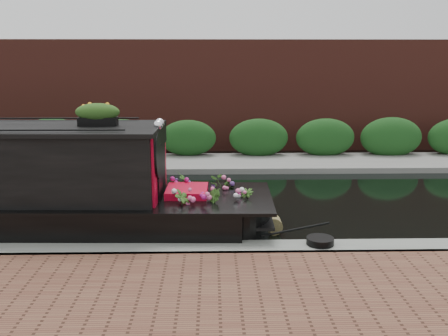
{
  "coord_description": "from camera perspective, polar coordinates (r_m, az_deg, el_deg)",
  "views": [
    {
      "loc": [
        0.75,
        -11.38,
        3.49
      ],
      "look_at": [
        1.0,
        -0.6,
        1.02
      ],
      "focal_mm": 40.0,
      "sensor_mm": 36.0,
      "label": 1
    }
  ],
  "objects": [
    {
      "name": "near_bank_coping",
      "position": [
        8.83,
        -6.18,
        -10.46
      ],
      "size": [
        40.0,
        0.6,
        0.5
      ],
      "primitive_type": "cube",
      "color": "slate",
      "rests_on": "ground"
    },
    {
      "name": "ground",
      "position": [
        11.92,
        -4.87,
        -4.17
      ],
      "size": [
        80.0,
        80.0,
        0.0
      ],
      "primitive_type": "plane",
      "color": "black",
      "rests_on": "ground"
    },
    {
      "name": "coiled_mooring_rope",
      "position": [
        8.94,
        10.93,
        -8.18
      ],
      "size": [
        0.48,
        0.48,
        0.12
      ],
      "primitive_type": "cylinder",
      "color": "black",
      "rests_on": "near_bank_coping"
    },
    {
      "name": "far_brick_wall",
      "position": [
        18.92,
        -3.56,
        2.24
      ],
      "size": [
        40.0,
        1.0,
        8.0
      ],
      "primitive_type": "cube",
      "color": "#59251E",
      "rests_on": "ground"
    },
    {
      "name": "rope_fender",
      "position": [
        10.04,
        5.64,
        -6.45
      ],
      "size": [
        0.35,
        0.35,
        0.35
      ],
      "primitive_type": "cylinder",
      "rotation": [
        1.57,
        0.0,
        0.0
      ],
      "color": "olive",
      "rests_on": "ground"
    },
    {
      "name": "far_bank_path",
      "position": [
        15.98,
        -3.97,
        0.25
      ],
      "size": [
        40.0,
        2.4,
        0.34
      ],
      "primitive_type": "cube",
      "color": "slate",
      "rests_on": "ground"
    },
    {
      "name": "far_hedge",
      "position": [
        16.86,
        -3.83,
        0.92
      ],
      "size": [
        40.0,
        1.1,
        2.8
      ],
      "primitive_type": "cube",
      "color": "#184217",
      "rests_on": "ground"
    }
  ]
}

